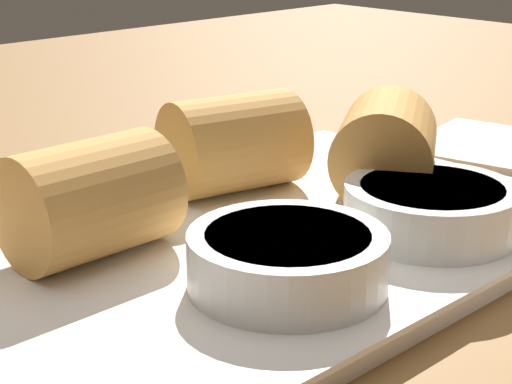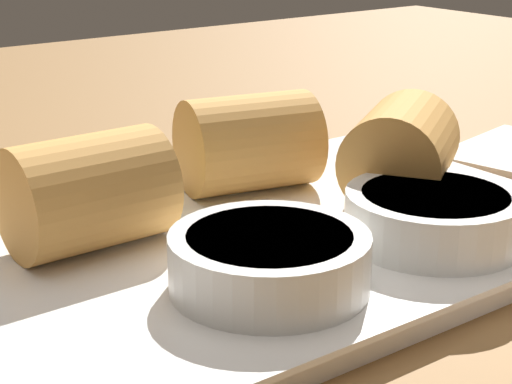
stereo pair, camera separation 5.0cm
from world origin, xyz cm
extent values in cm
cube|color=olive|center=(0.00, 0.00, 1.00)|extent=(180.00, 140.00, 2.00)
cube|color=white|center=(-2.74, 1.65, 2.60)|extent=(33.90, 21.76, 1.20)
cube|color=white|center=(-2.74, 1.65, 3.35)|extent=(35.25, 22.63, 0.30)
cylinder|color=#D19347|center=(-12.37, 2.14, 6.28)|extent=(9.23, 8.72, 5.55)
sphere|color=#B23D2D|center=(-14.75, 0.55, 6.28)|extent=(3.61, 3.61, 3.61)
cylinder|color=#D19347|center=(4.74, -1.77, 6.28)|extent=(7.48, 5.67, 5.55)
sphere|color=#56843D|center=(1.88, -1.82, 6.28)|extent=(3.61, 3.61, 3.61)
cylinder|color=#D19347|center=(-6.60, -4.27, 6.28)|extent=(8.43, 7.04, 5.55)
sphere|color=#56843D|center=(-9.39, -3.64, 6.28)|extent=(3.61, 3.61, 3.61)
cylinder|color=silver|center=(0.58, 7.13, 4.76)|extent=(8.76, 8.76, 2.52)
cylinder|color=#DBBC89|center=(0.58, 7.13, 5.79)|extent=(7.18, 7.18, 0.45)
cylinder|color=silver|center=(-9.18, 7.62, 4.76)|extent=(8.76, 8.76, 2.52)
cylinder|color=#477038|center=(-9.18, 7.62, 5.79)|extent=(7.18, 7.18, 0.45)
ellipsoid|color=#B2B2B7|center=(-4.59, -15.48, 2.69)|extent=(4.32, 3.52, 1.38)
cube|color=silver|center=(-29.18, -1.32, 2.30)|extent=(12.90, 11.60, 0.60)
camera|label=1|loc=(24.95, 30.77, 19.58)|focal=60.00mm
camera|label=2|loc=(21.12, 33.99, 19.58)|focal=60.00mm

